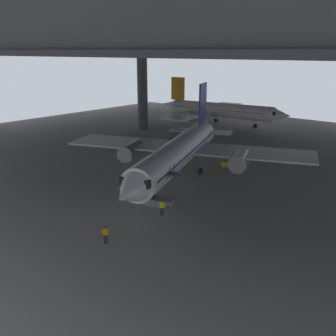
% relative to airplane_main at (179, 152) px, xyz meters
% --- Properties ---
extents(ground_plane, '(110.00, 110.00, 0.00)m').
position_rel_airplane_main_xyz_m(ground_plane, '(-0.08, -1.13, -3.36)').
color(ground_plane, gray).
extents(hangar_structure, '(121.00, 99.00, 16.95)m').
position_rel_airplane_main_xyz_m(hangar_structure, '(-0.20, 12.63, 12.95)').
color(hangar_structure, '#4C4F54').
rests_on(hangar_structure, ground_plane).
extents(airplane_main, '(33.34, 33.45, 10.98)m').
position_rel_airplane_main_xyz_m(airplane_main, '(0.00, 0.00, 0.00)').
color(airplane_main, white).
rests_on(airplane_main, ground_plane).
extents(boarding_stairs, '(4.33, 2.82, 4.56)m').
position_rel_airplane_main_xyz_m(boarding_stairs, '(4.09, -8.79, -2.64)').
color(boarding_stairs, slate).
rests_on(boarding_stairs, ground_plane).
extents(crew_worker_near_nose, '(0.40, 0.43, 1.64)m').
position_rel_airplane_main_xyz_m(crew_worker_near_nose, '(6.59, -18.11, -2.43)').
color(crew_worker_near_nose, '#232838').
rests_on(crew_worker_near_nose, ground_plane).
extents(crew_worker_by_stairs, '(0.49, 0.37, 1.65)m').
position_rel_airplane_main_xyz_m(crew_worker_by_stairs, '(6.33, -10.61, -2.42)').
color(crew_worker_by_stairs, '#232838').
rests_on(crew_worker_by_stairs, ground_plane).
extents(airplane_distant, '(30.67, 29.88, 9.87)m').
position_rel_airplane_main_xyz_m(airplane_distant, '(-16.68, 34.76, -0.21)').
color(airplane_distant, white).
rests_on(airplane_distant, ground_plane).
extents(baggage_tug, '(2.27, 2.48, 0.90)m').
position_rel_airplane_main_xyz_m(baggage_tug, '(1.96, 7.93, -2.83)').
color(baggage_tug, yellow).
rests_on(baggage_tug, ground_plane).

